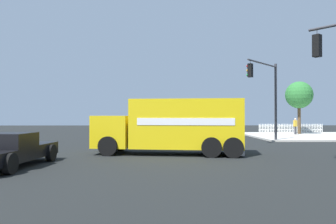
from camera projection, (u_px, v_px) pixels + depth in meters
The scene contains 8 objects.
ground_plane at pixel (186, 153), 18.84m from camera, with size 100.00×100.00×0.00m, color black.
sidewalk_corner_near at pixel (314, 136), 32.53m from camera, with size 12.24×12.24×0.14m, color beige.
delivery_truck at pixel (174, 126), 18.07m from camera, with size 8.12×3.84×2.92m.
traffic_light_secondary at pixel (267, 88), 25.78m from camera, with size 3.30×3.71×6.04m.
pickup_black at pixel (8, 149), 13.57m from camera, with size 2.64×5.36×1.38m.
pedestrian_near_corner at pixel (295, 125), 34.06m from camera, with size 0.48×0.35×1.64m.
picket_fence_run at pixel (291, 128), 38.41m from camera, with size 7.30×0.05×0.95m.
shade_tree_near at pixel (299, 95), 35.27m from camera, with size 2.81×2.81×5.46m.
Camera 1 is at (1.44, 18.83, 2.08)m, focal length 36.23 mm.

